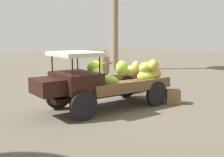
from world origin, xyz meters
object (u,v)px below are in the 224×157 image
object	(u,v)px
truck	(102,81)
farmer	(104,69)
wooden_crate	(173,97)
loose_banana_bunch	(83,91)

from	to	relation	value
truck	farmer	size ratio (longest dim) A/B	2.59
farmer	wooden_crate	xyz separation A→B (m)	(-0.75, 2.79, -0.76)
farmer	loose_banana_bunch	xyz separation A→B (m)	(0.77, -0.40, -0.82)
wooden_crate	loose_banana_bunch	size ratio (longest dim) A/B	0.92
farmer	loose_banana_bunch	distance (m)	1.20
truck	farmer	distance (m)	2.26
truck	loose_banana_bunch	distance (m)	2.32
wooden_crate	truck	bearing A→B (deg)	-26.29
truck	wooden_crate	xyz separation A→B (m)	(-2.27, 1.12, -0.67)
farmer	truck	bearing A→B (deg)	-51.86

